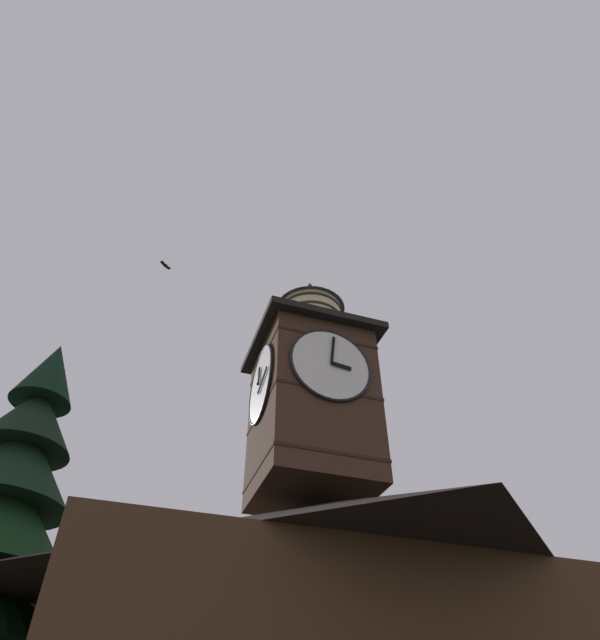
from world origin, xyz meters
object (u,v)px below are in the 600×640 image
(pine_tree_behind, at_px, (297,570))
(flying_bird_high, at_px, (165,265))
(moon, at_px, (309,605))
(clock_tower, at_px, (311,389))

(pine_tree_behind, relative_size, flying_bird_high, 39.26)
(moon, bearing_deg, pine_tree_behind, 69.79)
(clock_tower, bearing_deg, pine_tree_behind, -104.13)
(clock_tower, distance_m, flying_bird_high, 9.38)
(pine_tree_behind, bearing_deg, clock_tower, 75.87)
(pine_tree_behind, distance_m, moon, 41.78)
(flying_bird_high, bearing_deg, moon, -117.02)
(pine_tree_behind, xyz_separation_m, moon, (-14.14, -38.42, 8.32))
(moon, relative_size, flying_bird_high, 4.60)
(flying_bird_high, bearing_deg, clock_tower, 153.08)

